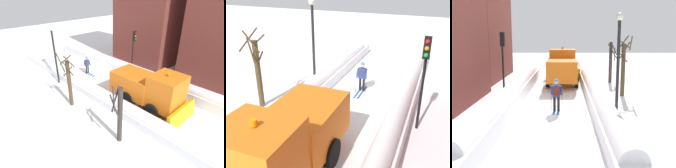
{
  "view_description": "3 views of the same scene",
  "coord_description": "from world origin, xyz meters",
  "views": [
    {
      "loc": [
        10.43,
        14.53,
        8.05
      ],
      "look_at": [
        1.24,
        4.91,
        0.97
      ],
      "focal_mm": 29.53,
      "sensor_mm": 36.0,
      "label": 1
    },
    {
      "loc": [
        -3.88,
        13.98,
        6.68
      ],
      "look_at": [
        0.33,
        3.45,
        1.76
      ],
      "focal_mm": 42.32,
      "sensor_mm": 36.0,
      "label": 2
    },
    {
      "loc": [
        0.66,
        -13.61,
        4.05
      ],
      "look_at": [
        0.54,
        2.74,
        1.02
      ],
      "focal_mm": 41.79,
      "sensor_mm": 36.0,
      "label": 3
    }
  ],
  "objects": [
    {
      "name": "ground_plane",
      "position": [
        0.0,
        10.0,
        0.0
      ],
      "size": [
        80.0,
        80.0,
        0.0
      ],
      "primitive_type": "plane",
      "color": "white"
    },
    {
      "name": "snowbank_left",
      "position": [
        -2.53,
        10.0,
        0.63
      ],
      "size": [
        1.1,
        36.0,
        1.32
      ],
      "color": "white",
      "rests_on": "ground"
    },
    {
      "name": "snowbank_right",
      "position": [
        2.53,
        10.0,
        0.48
      ],
      "size": [
        1.1,
        36.0,
        1.08
      ],
      "color": "white",
      "rests_on": "ground"
    },
    {
      "name": "building_brick_near",
      "position": [
        -8.42,
        1.95,
        6.72
      ],
      "size": [
        7.16,
        6.72,
        13.44
      ],
      "color": "brown",
      "rests_on": "ground"
    },
    {
      "name": "plow_truck",
      "position": [
        0.37,
        7.93,
        1.48
      ],
      "size": [
        3.2,
        5.98,
        3.12
      ],
      "color": "orange",
      "rests_on": "ground"
    },
    {
      "name": "skier",
      "position": [
        0.15,
        0.06,
        1.0
      ],
      "size": [
        0.62,
        1.8,
        1.81
      ],
      "color": "black",
      "rests_on": "ground"
    },
    {
      "name": "traffic_light_pole",
      "position": [
        -3.39,
        3.16,
        3.01
      ],
      "size": [
        0.28,
        0.42,
        4.29
      ],
      "color": "black",
      "rests_on": "ground"
    },
    {
      "name": "street_lamp",
      "position": [
        3.37,
        -0.09,
        3.3
      ],
      "size": [
        0.4,
        0.4,
        5.21
      ],
      "color": "black",
      "rests_on": "ground"
    },
    {
      "name": "bare_tree_near",
      "position": [
        4.54,
        3.88,
        1.97
      ],
      "size": [
        1.1,
        1.3,
        4.1
      ],
      "color": "#4C3B23",
      "rests_on": "ground"
    },
    {
      "name": "bare_tree_mid",
      "position": [
        4.56,
        8.97,
        1.85
      ],
      "size": [
        0.93,
        1.08,
        3.54
      ],
      "color": "#38312D",
      "rests_on": "ground"
    }
  ]
}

